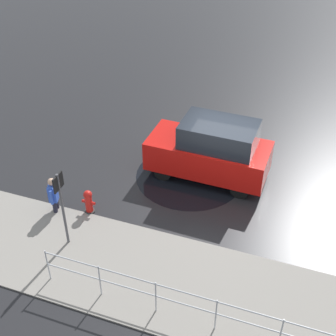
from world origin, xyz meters
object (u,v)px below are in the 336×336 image
fire_hydrant (89,202)px  pedestrian (54,193)px  sign_post (61,200)px  moving_hatchback (211,150)px

fire_hydrant → pedestrian: 1.05m
pedestrian → sign_post: 1.73m
sign_post → fire_hydrant: bearing=-88.1°
pedestrian → sign_post: size_ratio=0.51×
moving_hatchback → sign_post: bearing=56.6°
moving_hatchback → pedestrian: bearing=40.1°
fire_hydrant → sign_post: sign_post is taller
moving_hatchback → fire_hydrant: moving_hatchback is taller
pedestrian → sign_post: (-1.02, 1.07, 0.90)m
moving_hatchback → fire_hydrant: bearing=45.7°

